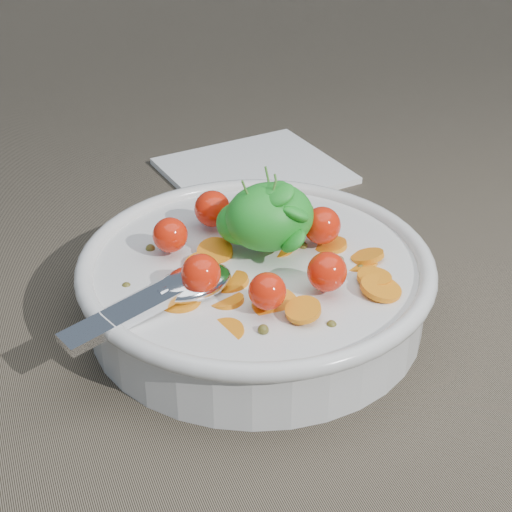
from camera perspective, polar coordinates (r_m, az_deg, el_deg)
name	(u,v)px	position (r m, az deg, el deg)	size (l,w,h in m)	color
ground	(277,301)	(0.59, 1.51, -3.27)	(6.00, 6.00, 0.00)	#685D4A
bowl	(256,282)	(0.56, -0.01, -1.88)	(0.27, 0.25, 0.11)	silver
napkin	(254,171)	(0.78, -0.18, 6.23)	(0.16, 0.14, 0.01)	white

